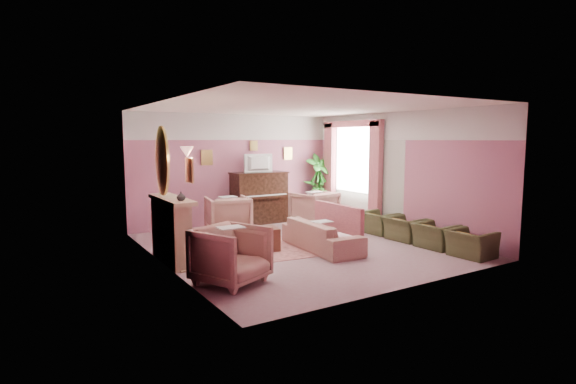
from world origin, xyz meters
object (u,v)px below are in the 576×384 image
olive_chair_a (471,239)px  television (260,162)px  coffee_table (252,240)px  floral_armchair_left (228,213)px  sofa (322,230)px  floral_armchair_front (231,252)px  piano (259,198)px  olive_chair_b (436,232)px  side_table (316,205)px  floral_armchair_right (314,207)px  olive_chair_c (405,225)px  olive_chair_d (378,219)px

olive_chair_a → television: bearing=109.0°
coffee_table → floral_armchair_left: floral_armchair_left is taller
coffee_table → sofa: (1.24, -0.58, 0.17)m
floral_armchair_front → coffee_table: bearing=53.4°
television → coffee_table: bearing=-121.1°
piano → olive_chair_a: (1.72, -5.07, -0.32)m
sofa → olive_chair_b: size_ratio=2.53×
sofa → olive_chair_a: bearing=-43.9°
piano → television: television is taller
olive_chair_a → side_table: size_ratio=1.11×
floral_armchair_front → floral_armchair_left: bearing=66.6°
floral_armchair_right → olive_chair_a: bearing=-79.4°
floral_armchair_right → olive_chair_b: bearing=-76.7°
floral_armchair_front → olive_chair_b: bearing=-1.6°
sofa → floral_armchair_right: floral_armchair_right is taller
olive_chair_b → side_table: bearing=89.3°
floral_armchair_left → coffee_table: bearing=-98.7°
piano → olive_chair_b: piano is taller
television → sofa: size_ratio=0.41×
piano → floral_armchair_left: (-1.25, -0.82, -0.17)m
olive_chair_b → olive_chair_a: bearing=-90.0°
coffee_table → olive_chair_b: olive_chair_b is taller
television → sofa: (-0.28, -3.09, -1.20)m
sofa → floral_armchair_left: bearing=112.8°
floral_armchair_left → floral_armchair_right: same height
coffee_table → floral_armchair_front: 1.97m
floral_armchair_left → floral_armchair_front: size_ratio=1.00×
sofa → olive_chair_c: 2.02m
coffee_table → olive_chair_d: olive_chair_d is taller
sofa → olive_chair_c: bearing=-8.2°
floral_armchair_left → olive_chair_d: floral_armchair_left is taller
coffee_table → side_table: side_table is taller
television → floral_armchair_left: (-1.25, -0.77, -1.12)m
floral_armchair_right → olive_chair_d: 1.70m
coffee_table → side_table: (3.29, 2.52, 0.12)m
sofa → olive_chair_a: (2.00, -1.93, -0.06)m
floral_armchair_right → olive_chair_d: (0.74, -1.52, -0.15)m
coffee_table → floral_armchair_right: bearing=30.5°
olive_chair_b → olive_chair_c: (0.00, 0.82, 0.00)m
olive_chair_b → side_table: (0.05, 4.21, 0.02)m
sofa → floral_armchair_left: size_ratio=2.02×
coffee_table → floral_armchair_left: 1.78m
piano → floral_armchair_right: bearing=-48.0°
olive_chair_c → olive_chair_d: bearing=90.0°
floral_armchair_left → side_table: (3.02, 0.78, -0.13)m
floral_armchair_right → floral_armchair_front: (-3.66, -3.04, 0.00)m
piano → olive_chair_c: bearing=-63.3°
floral_armchair_left → floral_armchair_right: (2.23, -0.27, 0.00)m
olive_chair_b → olive_chair_d: (0.00, 1.64, 0.00)m
sofa → olive_chair_b: (2.00, -1.11, -0.06)m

